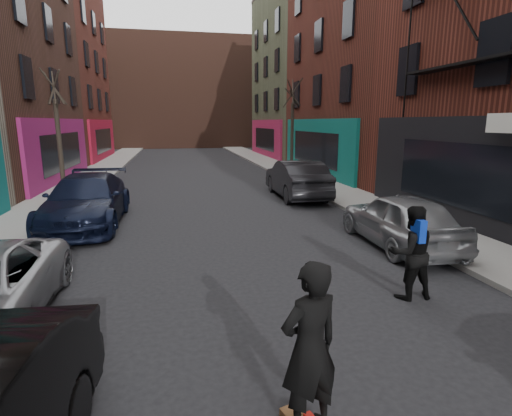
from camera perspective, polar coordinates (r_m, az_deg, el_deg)
name	(u,v)px	position (r m, az deg, el deg)	size (l,w,h in m)	color
sidewalk_left	(106,167)	(31.59, -20.65, 5.51)	(2.50, 84.00, 0.13)	gray
sidewalk_right	(270,163)	(32.11, 2.07, 6.38)	(2.50, 84.00, 0.13)	gray
buildings_right	(498,17)	(23.06, 31.29, 22.24)	(12.00, 56.00, 16.00)	#45271D
building_far	(181,94)	(57.16, -10.71, 15.71)	(40.00, 10.00, 14.00)	#47281E
tree_left_far	(57,121)	(19.64, -26.54, 11.11)	(2.00, 2.00, 6.50)	black
tree_right_far	(292,119)	(26.14, 5.21, 12.61)	(2.00, 2.00, 6.80)	black
parked_left_end	(86,200)	(14.16, -23.06, 1.00)	(2.28, 5.62, 1.63)	black
parked_right_far	(400,219)	(11.48, 19.84, -1.54)	(1.76, 4.38, 1.49)	#92959A
parked_right_end	(296,179)	(17.94, 5.79, 4.17)	(1.78, 5.09, 1.68)	black
skateboarder	(310,348)	(4.39, 7.67, -19.26)	(0.69, 0.46, 1.90)	black
pedestrian	(411,252)	(8.15, 21.25, -5.91)	(0.89, 0.70, 1.81)	black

